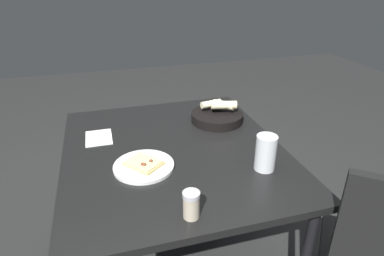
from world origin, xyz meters
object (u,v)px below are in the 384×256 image
Objects in this scene: pizza_plate at (144,165)px; beer_glass at (265,155)px; bread_basket at (218,115)px; dining_table at (174,161)px; pepper_shaker at (191,206)px.

beer_glass is at bearing 73.24° from pizza_plate.
bread_basket reaches higher than pizza_plate.
dining_table is at bearing 128.41° from pizza_plate.
dining_table is 3.99× the size of bread_basket.
pizza_plate is at bearing -52.45° from bread_basket.
bread_basket is at bearing 127.55° from pizza_plate.
pizza_plate is at bearing -106.76° from beer_glass.
pizza_plate is 2.57× the size of pepper_shaker.
pepper_shaker is (0.66, -0.33, 0.01)m from bread_basket.
beer_glass is 1.53× the size of pepper_shaker.
beer_glass reaches higher than pepper_shaker.
beer_glass reaches higher than pizza_plate.
dining_table is 7.36× the size of beer_glass.
pepper_shaker is at bearing -5.76° from dining_table.
pizza_plate is at bearing -51.59° from dining_table.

